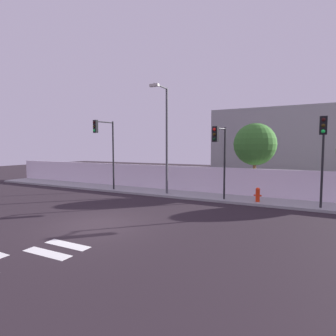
{
  "coord_description": "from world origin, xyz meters",
  "views": [
    {
      "loc": [
        8.22,
        -9.04,
        3.38
      ],
      "look_at": [
        0.07,
        6.5,
        2.03
      ],
      "focal_mm": 29.61,
      "sensor_mm": 36.0,
      "label": 1
    }
  ],
  "objects": [
    {
      "name": "crosswalk_marking",
      "position": [
        0.32,
        -4.1,
        0.0
      ],
      "size": [
        3.71,
        3.86,
        0.01
      ],
      "color": "silver",
      "rests_on": "ground"
    },
    {
      "name": "low_building_distant",
      "position": [
        5.61,
        23.49,
        3.69
      ],
      "size": [
        14.99,
        6.0,
        7.38
      ],
      "primitive_type": "cube",
      "color": "gray",
      "rests_on": "ground"
    },
    {
      "name": "perimeter_wall",
      "position": [
        0.0,
        9.49,
        1.05
      ],
      "size": [
        36.0,
        0.18,
        1.8
      ],
      "primitive_type": "cube",
      "color": "silver",
      "rests_on": "sidewalk"
    },
    {
      "name": "traffic_light_center",
      "position": [
        -5.32,
        6.76,
        3.88
      ],
      "size": [
        0.57,
        1.78,
        5.11
      ],
      "color": "black",
      "rests_on": "sidewalk"
    },
    {
      "name": "fire_hydrant",
      "position": [
        5.42,
        7.65,
        0.6
      ],
      "size": [
        0.44,
        0.26,
        0.84
      ],
      "color": "red",
      "rests_on": "sidewalk"
    },
    {
      "name": "traffic_light_left",
      "position": [
        8.64,
        6.97,
        3.58
      ],
      "size": [
        0.35,
        1.33,
        4.71
      ],
      "color": "black",
      "rests_on": "sidewalk"
    },
    {
      "name": "ground_plane",
      "position": [
        0.0,
        0.0,
        0.0
      ],
      "size": [
        80.0,
        80.0,
        0.0
      ],
      "primitive_type": "plane",
      "color": "black"
    },
    {
      "name": "street_lamp_curbside",
      "position": [
        -0.68,
        7.51,
        4.36
      ],
      "size": [
        0.6,
        1.92,
        7.18
      ],
      "color": "#4C4C51",
      "rests_on": "sidewalk"
    },
    {
      "name": "traffic_light_right",
      "position": [
        3.29,
        6.94,
        3.37
      ],
      "size": [
        0.5,
        1.36,
        4.4
      ],
      "color": "black",
      "rests_on": "sidewalk"
    },
    {
      "name": "roadside_tree_leftmost",
      "position": [
        4.64,
        10.7,
        3.54
      ],
      "size": [
        2.9,
        2.9,
        5.0
      ],
      "color": "brown",
      "rests_on": "ground"
    },
    {
      "name": "sidewalk",
      "position": [
        0.0,
        8.2,
        0.07
      ],
      "size": [
        36.0,
        2.4,
        0.15
      ],
      "primitive_type": "cube",
      "color": "#989898",
      "rests_on": "ground"
    }
  ]
}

